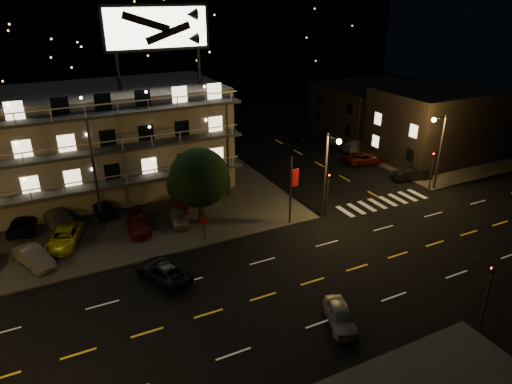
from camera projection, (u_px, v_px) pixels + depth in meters
name	position (u px, v px, depth m)	size (l,w,h in m)	color
ground	(288.00, 289.00, 31.99)	(140.00, 140.00, 0.00)	black
curb_nw	(51.00, 214.00, 42.60)	(44.00, 24.00, 0.15)	#333331
curb_ne	(408.00, 147.00, 60.57)	(16.00, 24.00, 0.15)	#333331
motel	(82.00, 142.00, 45.30)	(28.00, 13.80, 18.10)	gray
side_bldg_front	(436.00, 124.00, 55.60)	(14.06, 10.00, 8.50)	black
side_bldg_back	(371.00, 109.00, 65.72)	(14.06, 12.00, 7.00)	black
hill_backdrop	(67.00, 37.00, 81.16)	(120.00, 25.00, 24.00)	black
streetlight_nc	(328.00, 168.00, 39.94)	(0.44, 1.92, 8.00)	#2D2D30
streetlight_ne	(439.00, 145.00, 45.81)	(1.92, 0.44, 8.00)	#2D2D30
signal_nw	(328.00, 189.00, 41.57)	(0.20, 0.27, 4.60)	#2D2D30
signal_sw	(488.00, 289.00, 27.67)	(0.20, 0.27, 4.60)	#2D2D30
signal_ne	(432.00, 167.00, 46.88)	(0.27, 0.20, 4.60)	#2D2D30
banner_north	(291.00, 189.00, 39.55)	(0.83, 0.16, 6.40)	#2D2D30
stop_sign	(204.00, 225.00, 37.08)	(0.91, 0.11, 2.61)	#2D2D30
tree	(199.00, 179.00, 39.39)	(5.45, 5.25, 6.86)	black
lot_car_1	(34.00, 257.00, 34.30)	(1.42, 4.09, 1.35)	gray
lot_car_2	(65.00, 238.00, 37.00)	(2.19, 4.74, 1.32)	yellow
lot_car_3	(138.00, 224.00, 39.22)	(1.76, 4.34, 1.26)	#5D170D
lot_car_4	(178.00, 217.00, 40.40)	(1.51, 3.75, 1.28)	gray
lot_car_6	(23.00, 223.00, 39.32)	(2.09, 4.54, 1.26)	black
lot_car_7	(56.00, 216.00, 40.39)	(2.03, 5.00, 1.45)	gray
lot_car_8	(103.00, 208.00, 42.03)	(1.63, 4.06, 1.38)	black
lot_car_9	(179.00, 202.00, 43.23)	(1.45, 4.16, 1.37)	#5D170D
side_car_0	(412.00, 174.00, 50.08)	(1.45, 4.15, 1.37)	black
side_car_1	(364.00, 158.00, 54.87)	(2.27, 4.92, 1.37)	#5D170D
side_car_2	(358.00, 145.00, 59.49)	(1.92, 4.72, 1.37)	gray
side_car_3	(312.00, 136.00, 63.36)	(1.63, 4.04, 1.38)	black
road_car_east	(340.00, 316.00, 28.35)	(1.52, 3.78, 1.29)	gray
road_car_west	(163.00, 271.00, 32.82)	(2.20, 4.77, 1.33)	black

